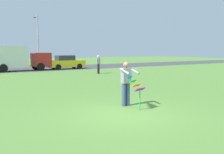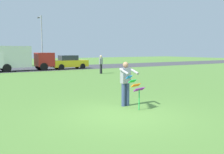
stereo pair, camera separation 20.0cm
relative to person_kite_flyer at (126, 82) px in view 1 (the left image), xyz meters
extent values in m
plane|color=#568438|center=(-0.83, -1.04, -0.95)|extent=(120.00, 120.00, 0.00)
cube|color=#424247|center=(-0.83, 21.65, -0.95)|extent=(120.00, 8.00, 0.01)
cylinder|color=#384772|center=(0.09, 0.02, -0.50)|extent=(0.16, 0.16, 0.90)
cylinder|color=#384772|center=(-0.09, 0.02, -0.50)|extent=(0.16, 0.16, 0.90)
cube|color=gray|center=(0.00, 0.02, 0.25)|extent=(0.37, 0.23, 0.60)
sphere|color=#9E7051|center=(0.00, 0.02, 0.67)|extent=(0.22, 0.22, 0.22)
cylinder|color=gray|center=(0.21, -0.23, 0.43)|extent=(0.11, 0.59, 0.24)
cylinder|color=gray|center=(-0.23, -0.22, 0.43)|extent=(0.11, 0.59, 0.24)
cube|color=blue|center=(-0.08, -0.32, 0.23)|extent=(0.25, 0.19, 0.12)
cube|color=green|center=(-0.04, -0.48, 0.09)|extent=(0.34, 0.21, 0.12)
cube|color=orange|center=(0.00, -0.64, -0.05)|extent=(0.44, 0.23, 0.12)
cube|color=purple|center=(0.04, -0.80, -0.18)|extent=(0.53, 0.25, 0.12)
cylinder|color=green|center=(0.04, -0.80, -0.57)|extent=(0.04, 0.04, 0.76)
cube|color=#B2231E|center=(2.47, 19.28, 0.22)|extent=(1.82, 1.92, 1.50)
cube|color=silver|center=(-1.23, 19.24, 0.57)|extent=(4.22, 2.04, 2.20)
cylinder|color=black|center=(2.11, 20.19, -0.53)|extent=(0.84, 0.29, 0.84)
cylinder|color=black|center=(2.13, 18.35, -0.53)|extent=(0.84, 0.29, 0.84)
cylinder|color=black|center=(-1.59, 20.15, -0.53)|extent=(0.84, 0.29, 0.84)
cylinder|color=black|center=(-1.57, 18.31, -0.53)|extent=(0.84, 0.29, 0.84)
cube|color=yellow|center=(5.41, 19.25, -0.31)|extent=(4.21, 1.72, 0.76)
cube|color=#282D38|center=(5.26, 19.24, 0.35)|extent=(2.02, 1.40, 0.60)
cylinder|color=black|center=(6.71, 20.06, -0.63)|extent=(0.64, 0.22, 0.64)
cylinder|color=black|center=(6.72, 18.44, -0.63)|extent=(0.64, 0.22, 0.64)
cylinder|color=black|center=(4.11, 20.05, -0.63)|extent=(0.64, 0.22, 0.64)
cylinder|color=black|center=(4.12, 18.43, -0.63)|extent=(0.64, 0.22, 0.64)
cylinder|color=#9E9EA3|center=(4.41, 26.82, 2.55)|extent=(0.16, 0.16, 7.00)
cylinder|color=#9E9EA3|center=(4.41, 27.52, 5.95)|extent=(0.10, 1.40, 0.10)
cube|color=#4C4C51|center=(4.41, 28.17, 5.91)|extent=(0.24, 0.44, 0.16)
cylinder|color=#26262B|center=(5.66, 12.19, -0.50)|extent=(0.16, 0.16, 0.90)
cylinder|color=#26262B|center=(5.81, 12.29, -0.50)|extent=(0.16, 0.16, 0.90)
cube|color=gray|center=(5.73, 12.24, 0.25)|extent=(0.42, 0.39, 0.60)
sphere|color=beige|center=(5.73, 12.24, 0.67)|extent=(0.22, 0.22, 0.22)
cylinder|color=gray|center=(5.54, 12.10, 0.21)|extent=(0.09, 0.09, 0.58)
cylinder|color=gray|center=(5.93, 12.38, 0.21)|extent=(0.09, 0.09, 0.58)
camera|label=1|loc=(-5.57, -7.59, 1.22)|focal=39.11mm
camera|label=2|loc=(-5.40, -7.70, 1.22)|focal=39.11mm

